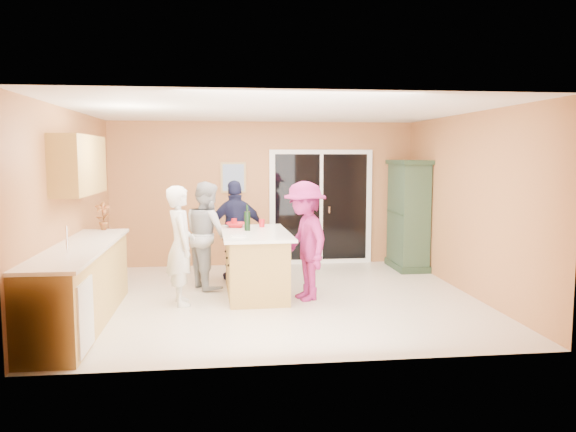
{
  "coord_description": "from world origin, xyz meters",
  "views": [
    {
      "loc": [
        -0.8,
        -7.66,
        1.99
      ],
      "look_at": [
        0.15,
        0.1,
        1.15
      ],
      "focal_mm": 35.0,
      "sensor_mm": 36.0,
      "label": 1
    }
  ],
  "objects": [
    {
      "name": "kitchen_island",
      "position": [
        -0.3,
        0.25,
        0.43
      ],
      "size": [
        0.99,
        1.76,
        0.91
      ],
      "rotation": [
        0.0,
        0.0,
        0.03
      ],
      "color": "tan",
      "rests_on": "floor"
    },
    {
      "name": "tulip_vase",
      "position": [
        -2.45,
        0.51,
        1.14
      ],
      "size": [
        0.22,
        0.16,
        0.4
      ],
      "primitive_type": "imported",
      "rotation": [
        0.0,
        0.0,
        0.09
      ],
      "color": "red",
      "rests_on": "left_cabinet_run"
    },
    {
      "name": "wine_bottle",
      "position": [
        -0.41,
        0.39,
        1.06
      ],
      "size": [
        0.09,
        0.09,
        0.38
      ],
      "rotation": [
        0.0,
        0.0,
        0.15
      ],
      "color": "black",
      "rests_on": "kitchen_island"
    },
    {
      "name": "white_plate",
      "position": [
        -0.56,
        -0.19,
        0.92
      ],
      "size": [
        0.27,
        0.27,
        0.01
      ],
      "primitive_type": "cylinder",
      "rotation": [
        0.0,
        0.0,
        -0.34
      ],
      "color": "white",
      "rests_on": "kitchen_island"
    },
    {
      "name": "wall_front",
      "position": [
        0.0,
        -2.5,
        1.3
      ],
      "size": [
        5.5,
        0.1,
        2.6
      ],
      "primitive_type": "cube",
      "color": "#E49D5D",
      "rests_on": "ground"
    },
    {
      "name": "tumbler_far",
      "position": [
        -0.59,
        0.88,
        0.97
      ],
      "size": [
        0.11,
        0.11,
        0.12
      ],
      "primitive_type": "cylinder",
      "rotation": [
        0.0,
        0.0,
        0.38
      ],
      "color": "red",
      "rests_on": "kitchen_island"
    },
    {
      "name": "wall_right",
      "position": [
        2.75,
        0.0,
        1.3
      ],
      "size": [
        0.1,
        5.0,
        2.6
      ],
      "primitive_type": "cube",
      "color": "#E49D5D",
      "rests_on": "ground"
    },
    {
      "name": "sliding_door",
      "position": [
        1.05,
        2.46,
        1.05
      ],
      "size": [
        1.9,
        0.07,
        2.1
      ],
      "color": "white",
      "rests_on": "floor"
    },
    {
      "name": "upper_cabinets",
      "position": [
        -2.58,
        -0.2,
        1.88
      ],
      "size": [
        0.35,
        1.6,
        0.75
      ],
      "primitive_type": "cube",
      "color": "tan",
      "rests_on": "wall_left"
    },
    {
      "name": "left_cabinet_run",
      "position": [
        -2.45,
        -1.05,
        0.46
      ],
      "size": [
        0.65,
        3.05,
        1.24
      ],
      "color": "tan",
      "rests_on": "floor"
    },
    {
      "name": "wall_left",
      "position": [
        -2.75,
        0.0,
        1.3
      ],
      "size": [
        0.1,
        5.0,
        2.6
      ],
      "primitive_type": "cube",
      "color": "#E49D5D",
      "rests_on": "ground"
    },
    {
      "name": "woman_navy",
      "position": [
        -0.55,
        1.26,
        0.8
      ],
      "size": [
        1.0,
        0.56,
        1.6
      ],
      "primitive_type": "imported",
      "rotation": [
        0.0,
        0.0,
        3.33
      ],
      "color": "#1B1F3B",
      "rests_on": "floor"
    },
    {
      "name": "wall_back",
      "position": [
        0.0,
        2.5,
        1.3
      ],
      "size": [
        5.5,
        0.1,
        2.6
      ],
      "primitive_type": "cube",
      "color": "#E49D5D",
      "rests_on": "ground"
    },
    {
      "name": "woman_white",
      "position": [
        -1.32,
        -0.14,
        0.8
      ],
      "size": [
        0.5,
        0.65,
        1.6
      ],
      "primitive_type": "imported",
      "rotation": [
        0.0,
        0.0,
        1.78
      ],
      "color": "silver",
      "rests_on": "floor"
    },
    {
      "name": "floor",
      "position": [
        0.0,
        0.0,
        0.0
      ],
      "size": [
        5.5,
        5.5,
        0.0
      ],
      "primitive_type": "plane",
      "color": "beige",
      "rests_on": "ground"
    },
    {
      "name": "framed_picture",
      "position": [
        -0.55,
        2.48,
        1.6
      ],
      "size": [
        0.46,
        0.04,
        0.56
      ],
      "color": "tan",
      "rests_on": "wall_back"
    },
    {
      "name": "woman_grey",
      "position": [
        -0.99,
        0.79,
        0.81
      ],
      "size": [
        0.87,
        0.96,
        1.61
      ],
      "primitive_type": "imported",
      "rotation": [
        0.0,
        0.0,
        1.98
      ],
      "color": "#A1A1A3",
      "rests_on": "floor"
    },
    {
      "name": "woman_magenta",
      "position": [
        0.36,
        -0.09,
        0.82
      ],
      "size": [
        0.86,
        1.18,
        1.64
      ],
      "primitive_type": "imported",
      "rotation": [
        0.0,
        0.0,
        -1.31
      ],
      "color": "#841C4B",
      "rests_on": "floor"
    },
    {
      "name": "ceiling",
      "position": [
        0.0,
        0.0,
        2.6
      ],
      "size": [
        5.5,
        5.0,
        0.1
      ],
      "primitive_type": "cube",
      "color": "white",
      "rests_on": "wall_back"
    },
    {
      "name": "serving_bowl",
      "position": [
        -0.56,
        0.79,
        0.95
      ],
      "size": [
        0.35,
        0.35,
        0.07
      ],
      "primitive_type": "imported",
      "rotation": [
        0.0,
        0.0,
        -0.21
      ],
      "color": "red",
      "rests_on": "kitchen_island"
    },
    {
      "name": "tumbler_near",
      "position": [
        -0.17,
        0.77,
        0.97
      ],
      "size": [
        0.1,
        0.1,
        0.12
      ],
      "primitive_type": "cylinder",
      "rotation": [
        0.0,
        0.0,
        -0.22
      ],
      "color": "red",
      "rests_on": "kitchen_island"
    },
    {
      "name": "green_hutch",
      "position": [
        2.49,
        1.81,
        0.93
      ],
      "size": [
        0.55,
        1.04,
        1.92
      ],
      "color": "#233825",
      "rests_on": "floor"
    }
  ]
}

